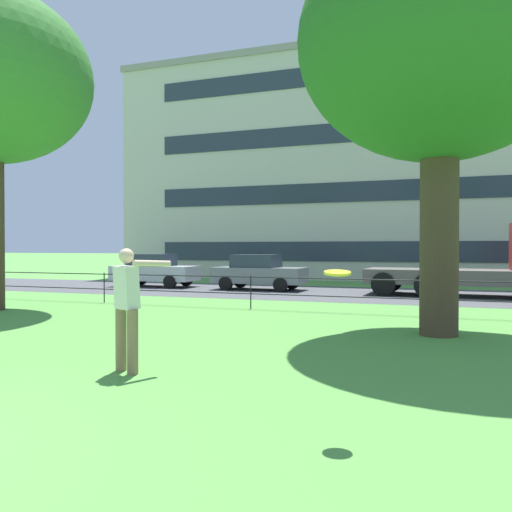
{
  "coord_description": "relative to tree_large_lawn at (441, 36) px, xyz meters",
  "views": [
    {
      "loc": [
        5.51,
        -2.32,
        1.83
      ],
      "look_at": [
        1.65,
        8.32,
        1.65
      ],
      "focal_mm": 36.82,
      "sensor_mm": 36.0,
      "label": 1
    }
  ],
  "objects": [
    {
      "name": "street_strip",
      "position": [
        -5.37,
        8.89,
        -6.38
      ],
      "size": [
        80.0,
        7.18,
        0.01
      ],
      "primitive_type": "cube",
      "color": "#4C4C51",
      "rests_on": "ground"
    },
    {
      "name": "park_fence",
      "position": [
        -5.37,
        2.69,
        -5.71
      ],
      "size": [
        31.44,
        0.04,
        1.0
      ],
      "color": "black",
      "rests_on": "ground"
    },
    {
      "name": "tree_large_lawn",
      "position": [
        0.0,
        0.0,
        0.0
      ],
      "size": [
        6.04,
        6.43,
        8.86
      ],
      "color": "#4C3828",
      "rests_on": "ground"
    },
    {
      "name": "person_thrower",
      "position": [
        -4.26,
        -5.45,
        -5.4
      ],
      "size": [
        0.73,
        0.69,
        1.82
      ],
      "color": "#846B4C",
      "rests_on": "ground"
    },
    {
      "name": "frisbee",
      "position": [
        -0.88,
        -6.83,
        -4.81
      ],
      "size": [
        0.35,
        0.35,
        0.06
      ],
      "color": "yellow"
    },
    {
      "name": "car_silver_right",
      "position": [
        -12.8,
        9.55,
        -5.61
      ],
      "size": [
        4.02,
        1.86,
        1.54
      ],
      "color": "#B7BABF",
      "rests_on": "ground"
    },
    {
      "name": "car_grey_center",
      "position": [
        -7.54,
        9.47,
        -5.61
      ],
      "size": [
        4.04,
        1.88,
        1.54
      ],
      "color": "slate",
      "rests_on": "ground"
    },
    {
      "name": "flatbed_truck_far_right",
      "position": [
        1.94,
        9.2,
        -5.17
      ],
      "size": [
        7.38,
        2.66,
        2.75
      ],
      "color": "#B22323",
      "rests_on": "ground"
    },
    {
      "name": "apartment_building_background",
      "position": [
        -0.35,
        22.76,
        0.35
      ],
      "size": [
        38.3,
        12.23,
        13.47
      ],
      "color": "beige",
      "rests_on": "ground"
    }
  ]
}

